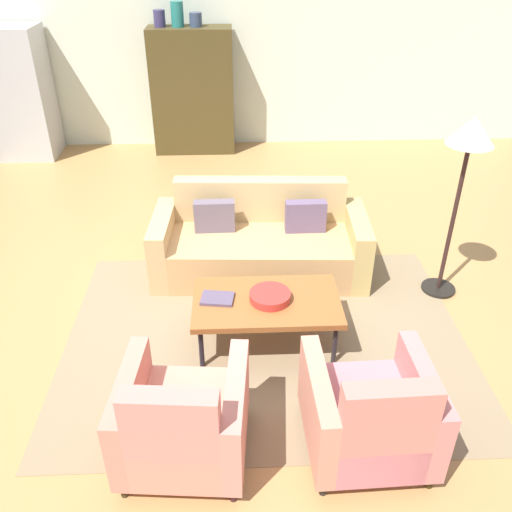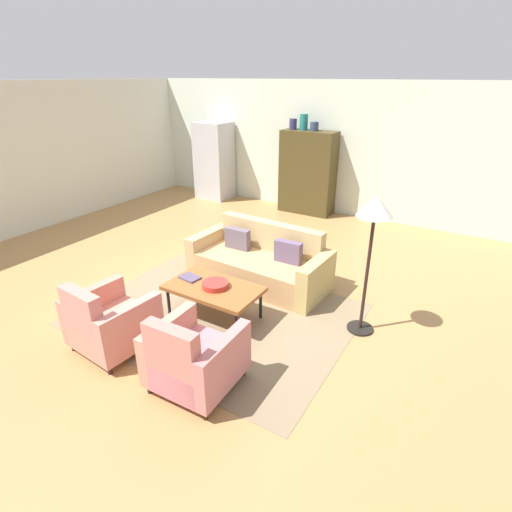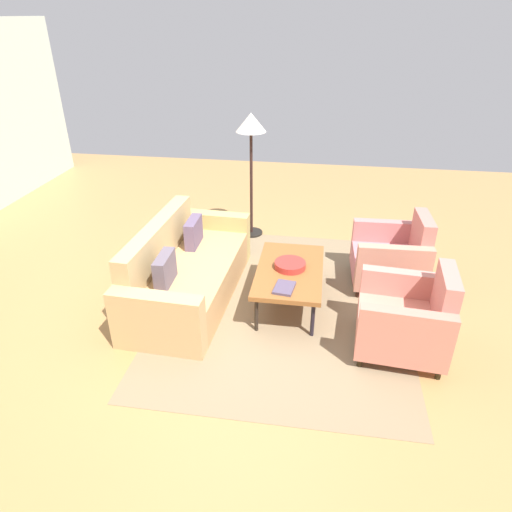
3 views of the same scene
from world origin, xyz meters
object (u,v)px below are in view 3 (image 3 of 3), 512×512
object	(u,v)px
armchair_right	(394,258)
couch	(184,273)
armchair_left	(409,320)
fruit_bowl	(290,265)
coffee_table	(290,272)
floor_lamp	(251,134)
book_stack	(284,288)

from	to	relation	value
armchair_right	couch	bearing A→B (deg)	102.57
armchair_left	armchair_right	bearing A→B (deg)	4.86
armchair_left	couch	bearing A→B (deg)	80.34
armchair_right	fruit_bowl	bearing A→B (deg)	114.52
coffee_table	floor_lamp	size ratio (longest dim) A/B	0.70
fruit_bowl	armchair_left	bearing A→B (deg)	-118.51
floor_lamp	coffee_table	bearing A→B (deg)	-158.05
fruit_bowl	floor_lamp	distance (m)	2.07
fruit_bowl	coffee_table	bearing A→B (deg)	180.00
couch	fruit_bowl	size ratio (longest dim) A/B	6.40
book_stack	floor_lamp	size ratio (longest dim) A/B	0.17
armchair_left	floor_lamp	world-z (taller)	floor_lamp
couch	armchair_left	world-z (taller)	armchair_left
coffee_table	book_stack	bearing A→B (deg)	177.20
coffee_table	floor_lamp	bearing A→B (deg)	21.95
fruit_bowl	floor_lamp	bearing A→B (deg)	22.27
coffee_table	armchair_right	size ratio (longest dim) A/B	1.36
book_stack	floor_lamp	bearing A→B (deg)	17.64
fruit_bowl	book_stack	bearing A→B (deg)	177.38
coffee_table	armchair_left	distance (m)	1.32
armchair_left	coffee_table	bearing A→B (deg)	67.43
couch	armchair_left	xyz separation A→B (m)	(-0.61, -2.35, 0.06)
armchair_right	book_stack	distance (m)	1.56
armchair_right	fruit_bowl	distance (m)	1.31
armchair_left	fruit_bowl	bearing A→B (deg)	66.36
armchair_left	floor_lamp	bearing A→B (deg)	43.50
coffee_table	armchair_left	size ratio (longest dim) A/B	1.36
armchair_right	floor_lamp	xyz separation A→B (m)	(1.12, 1.86, 1.10)
book_stack	coffee_table	bearing A→B (deg)	-2.80
couch	floor_lamp	distance (m)	2.13
armchair_right	floor_lamp	distance (m)	2.43
fruit_bowl	book_stack	world-z (taller)	fruit_bowl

